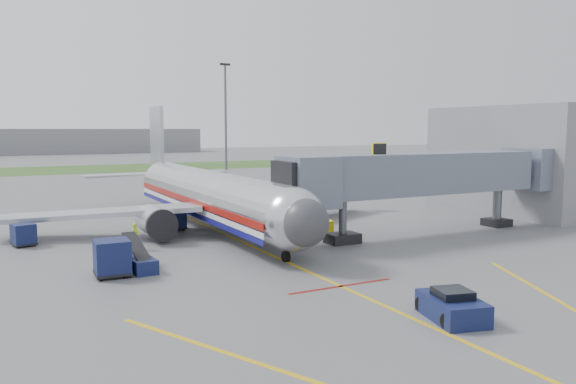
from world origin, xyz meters
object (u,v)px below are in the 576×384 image
pushback_tug (452,307)px  belt_loader (139,262)px  ramp_worker (136,236)px  airliner (209,195)px

pushback_tug → belt_loader: (-9.58, 14.33, -0.08)m
pushback_tug → ramp_worker: size_ratio=1.96×
pushback_tug → belt_loader: belt_loader is taller
belt_loader → ramp_worker: bearing=79.4°
airliner → belt_loader: (-8.21, -11.21, -2.19)m
airliner → ramp_worker: (-7.17, -5.67, -1.76)m
pushback_tug → belt_loader: 17.24m
belt_loader → ramp_worker: size_ratio=2.17×
airliner → pushback_tug: size_ratio=10.29×
belt_loader → ramp_worker: (1.04, 5.54, 0.42)m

